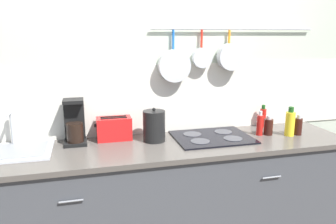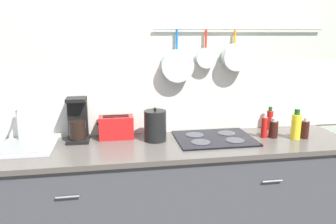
# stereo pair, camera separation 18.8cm
# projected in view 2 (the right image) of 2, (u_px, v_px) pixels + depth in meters

# --- Properties ---
(wall_back) EXTENTS (7.20, 0.16, 2.60)m
(wall_back) POSITION_uv_depth(u_px,v_px,m) (161.00, 88.00, 2.55)
(wall_back) COLOR #B2BCA8
(wall_back) RESTS_ON ground_plane
(cabinet_base) EXTENTS (2.64, 0.58, 0.90)m
(cabinet_base) POSITION_uv_depth(u_px,v_px,m) (168.00, 206.00, 2.42)
(cabinet_base) COLOR #3F4247
(cabinet_base) RESTS_ON ground_plane
(countertop) EXTENTS (2.68, 0.60, 0.03)m
(countertop) POSITION_uv_depth(u_px,v_px,m) (168.00, 147.00, 2.31)
(countertop) COLOR #4C4742
(countertop) RESTS_ON cabinet_base
(sink_basin) EXTENTS (0.52, 0.39, 0.26)m
(sink_basin) POSITION_uv_depth(u_px,v_px,m) (15.00, 146.00, 2.23)
(sink_basin) COLOR #B7BABF
(sink_basin) RESTS_ON countertop
(coffee_maker) EXTENTS (0.16, 0.17, 0.32)m
(coffee_maker) POSITION_uv_depth(u_px,v_px,m) (78.00, 123.00, 2.37)
(coffee_maker) COLOR black
(coffee_maker) RESTS_ON countertop
(toaster) EXTENTS (0.27, 0.13, 0.17)m
(toaster) POSITION_uv_depth(u_px,v_px,m) (116.00, 127.00, 2.43)
(toaster) COLOR red
(toaster) RESTS_ON countertop
(kettle) EXTENTS (0.16, 0.16, 0.25)m
(kettle) POSITION_uv_depth(u_px,v_px,m) (155.00, 126.00, 2.37)
(kettle) COLOR black
(kettle) RESTS_ON countertop
(cooktop) EXTENTS (0.57, 0.44, 0.01)m
(cooktop) POSITION_uv_depth(u_px,v_px,m) (214.00, 138.00, 2.43)
(cooktop) COLOR black
(cooktop) RESTS_ON countertop
(bottle_cooking_wine) EXTENTS (0.05, 0.05, 0.19)m
(bottle_cooking_wine) POSITION_uv_depth(u_px,v_px,m) (264.00, 127.00, 2.45)
(bottle_cooking_wine) COLOR red
(bottle_cooking_wine) RESTS_ON countertop
(bottle_olive_oil) EXTENTS (0.07, 0.07, 0.15)m
(bottle_olive_oil) POSITION_uv_depth(u_px,v_px,m) (273.00, 129.00, 2.46)
(bottle_olive_oil) COLOR #33140F
(bottle_olive_oil) RESTS_ON countertop
(bottle_sesame_oil) EXTENTS (0.05, 0.05, 0.19)m
(bottle_sesame_oil) POSITION_uv_depth(u_px,v_px,m) (270.00, 119.00, 2.66)
(bottle_sesame_oil) COLOR red
(bottle_sesame_oil) RESTS_ON countertop
(bottle_dish_soap) EXTENTS (0.07, 0.07, 0.22)m
(bottle_dish_soap) POSITION_uv_depth(u_px,v_px,m) (296.00, 126.00, 2.41)
(bottle_dish_soap) COLOR yellow
(bottle_dish_soap) RESTS_ON countertop
(bottle_vinegar) EXTENTS (0.06, 0.06, 0.16)m
(bottle_vinegar) POSITION_uv_depth(u_px,v_px,m) (305.00, 129.00, 2.43)
(bottle_vinegar) COLOR #33140F
(bottle_vinegar) RESTS_ON countertop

